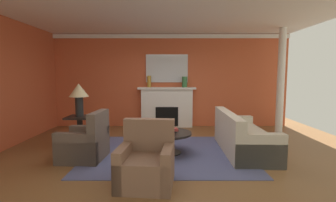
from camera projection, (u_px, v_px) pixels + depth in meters
name	position (u px, v px, depth m)	size (l,w,h in m)	color
ground_plane	(167.00, 153.00, 5.32)	(9.18, 9.18, 0.00)	brown
wall_fireplace	(168.00, 81.00, 8.01)	(7.66, 0.12, 2.92)	#C65633
wall_window	(3.00, 83.00, 5.48)	(0.12, 6.20, 2.92)	#C65633
ceiling_panel	(167.00, 13.00, 5.31)	(7.66, 6.20, 0.06)	white
crown_moulding	(168.00, 36.00, 7.79)	(7.66, 0.08, 0.12)	white
area_rug	(169.00, 153.00, 5.27)	(3.32, 2.75, 0.01)	#4C517A
fireplace	(168.00, 108.00, 7.90)	(1.80, 0.35, 1.26)	white
mantel_mirror	(168.00, 68.00, 7.89)	(1.32, 0.04, 0.87)	silver
sofa	(243.00, 138.00, 5.35)	(0.94, 2.12, 0.85)	beige
armchair_near_window	(86.00, 144.00, 4.86)	(0.86, 0.86, 0.95)	brown
armchair_facing_fireplace	(147.00, 164.00, 3.76)	(0.87, 0.87, 0.95)	brown
coffee_table	(169.00, 138.00, 5.23)	(1.00, 1.00, 0.45)	black
side_table	(81.00, 129.00, 5.78)	(0.56, 0.56, 0.70)	black
table_lamp	(80.00, 93.00, 5.69)	(0.44, 0.44, 0.75)	black
vase_mantel_left	(150.00, 82.00, 7.76)	(0.12, 0.12, 0.36)	#B7892D
vase_mantel_right	(186.00, 82.00, 7.76)	(0.16, 0.16, 0.33)	#33703D
book_red_cover	(171.00, 131.00, 5.29)	(0.21, 0.19, 0.03)	navy
book_art_folio	(173.00, 130.00, 5.21)	(0.22, 0.17, 0.05)	maroon
column_white	(282.00, 81.00, 6.94)	(0.20, 0.20, 2.92)	white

